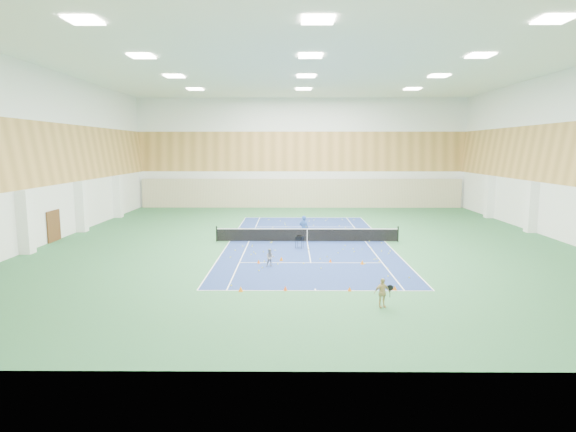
{
  "coord_description": "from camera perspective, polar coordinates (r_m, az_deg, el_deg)",
  "views": [
    {
      "loc": [
        -1.12,
        -33.39,
        6.52
      ],
      "look_at": [
        -1.35,
        -1.25,
        2.0
      ],
      "focal_mm": 30.0,
      "sensor_mm": 36.0,
      "label": 1
    }
  ],
  "objects": [
    {
      "name": "ground",
      "position": [
        34.04,
        2.29,
        -3.04
      ],
      "size": [
        40.0,
        40.0,
        0.0
      ],
      "primitive_type": "plane",
      "color": "#2A6239",
      "rests_on": "ground"
    },
    {
      "name": "ceiling_light_grid",
      "position": [
        33.85,
        2.4,
        17.18
      ],
      "size": [
        21.4,
        25.4,
        0.06
      ],
      "primitive_type": null,
      "color": "white",
      "rests_on": "room_shell"
    },
    {
      "name": "cone_base_b",
      "position": [
        22.5,
        -0.31,
        -8.55
      ],
      "size": [
        0.2,
        0.2,
        0.22
      ],
      "primitive_type": "cone",
      "color": "#FF4F0D",
      "rests_on": "ground"
    },
    {
      "name": "court_surface",
      "position": [
        34.04,
        2.29,
        -3.04
      ],
      "size": [
        10.97,
        23.77,
        0.01
      ],
      "primitive_type": "cube",
      "color": "navy",
      "rests_on": "ground"
    },
    {
      "name": "back_curtain",
      "position": [
        53.38,
        1.61,
        2.71
      ],
      "size": [
        35.4,
        0.16,
        3.2
      ],
      "primitive_type": "cube",
      "color": "#C6B793",
      "rests_on": "ground"
    },
    {
      "name": "tennis_balls_scatter",
      "position": [
        34.03,
        2.29,
        -2.97
      ],
      "size": [
        10.57,
        22.77,
        0.07
      ],
      "primitive_type": null,
      "color": "yellow",
      "rests_on": "ground"
    },
    {
      "name": "ball_cart",
      "position": [
        31.76,
        1.36,
        -3.08
      ],
      "size": [
        0.6,
        0.6,
        0.83
      ],
      "primitive_type": null,
      "rotation": [
        0.0,
        0.0,
        -0.31
      ],
      "color": "black",
      "rests_on": "ground"
    },
    {
      "name": "child_apron",
      "position": [
        20.45,
        11.08,
        -8.93
      ],
      "size": [
        0.78,
        0.49,
        1.23
      ],
      "primitive_type": "imported",
      "rotation": [
        0.0,
        0.0,
        0.29
      ],
      "color": "tan",
      "rests_on": "ground"
    },
    {
      "name": "tennis_net",
      "position": [
        33.94,
        2.29,
        -2.13
      ],
      "size": [
        12.8,
        0.1,
        1.1
      ],
      "primitive_type": null,
      "color": "black",
      "rests_on": "ground"
    },
    {
      "name": "child_court",
      "position": [
        26.86,
        -2.12,
        -4.96
      ],
      "size": [
        0.53,
        0.44,
        1.0
      ],
      "primitive_type": "imported",
      "rotation": [
        0.0,
        0.0,
        0.13
      ],
      "color": "gray",
      "rests_on": "ground"
    },
    {
      "name": "room_shell",
      "position": [
        33.42,
        2.34,
        7.11
      ],
      "size": [
        36.0,
        40.0,
        12.0
      ],
      "primitive_type": null,
      "color": "white",
      "rests_on": "ground"
    },
    {
      "name": "cone_base_a",
      "position": [
        22.44,
        -5.62,
        -8.6
      ],
      "size": [
        0.22,
        0.22,
        0.24
      ],
      "primitive_type": "cone",
      "color": "orange",
      "rests_on": "ground"
    },
    {
      "name": "cone_svc_c",
      "position": [
        27.97,
        5.05,
        -5.29
      ],
      "size": [
        0.19,
        0.19,
        0.21
      ],
      "primitive_type": "cone",
      "color": "#FF5D0D",
      "rests_on": "ground"
    },
    {
      "name": "cone_svc_b",
      "position": [
        28.24,
        -0.8,
        -5.09
      ],
      "size": [
        0.23,
        0.23,
        0.25
      ],
      "primitive_type": "cone",
      "color": "orange",
      "rests_on": "ground"
    },
    {
      "name": "cone_svc_a",
      "position": [
        27.67,
        -3.51,
        -5.41
      ],
      "size": [
        0.2,
        0.2,
        0.22
      ],
      "primitive_type": "cone",
      "color": "#FF640D",
      "rests_on": "ground"
    },
    {
      "name": "cone_svc_d",
      "position": [
        27.71,
        8.8,
        -5.44
      ],
      "size": [
        0.23,
        0.23,
        0.25
      ],
      "primitive_type": "cone",
      "color": "orange",
      "rests_on": "ground"
    },
    {
      "name": "cone_base_d",
      "position": [
        23.06,
        12.55,
        -8.31
      ],
      "size": [
        0.22,
        0.22,
        0.24
      ],
      "primitive_type": "cone",
      "color": "#D8640B",
      "rests_on": "ground"
    },
    {
      "name": "wood_cladding",
      "position": [
        33.45,
        2.36,
        10.53
      ],
      "size": [
        36.0,
        40.0,
        8.0
      ],
      "primitive_type": null,
      "color": "#BF8C47",
      "rests_on": "room_shell"
    },
    {
      "name": "door_left_b",
      "position": [
        37.77,
        -26.01,
        -1.06
      ],
      "size": [
        0.08,
        1.8,
        2.2
      ],
      "primitive_type": "cube",
      "color": "#593319",
      "rests_on": "ground"
    },
    {
      "name": "cone_base_c",
      "position": [
        22.6,
        7.32,
        -8.55
      ],
      "size": [
        0.19,
        0.19,
        0.21
      ],
      "primitive_type": "cone",
      "color": "orange",
      "rests_on": "ground"
    },
    {
      "name": "coach",
      "position": [
        34.47,
        1.88,
        -1.41
      ],
      "size": [
        0.71,
        0.52,
        1.77
      ],
      "primitive_type": "imported",
      "rotation": [
        0.0,
        0.0,
        2.98
      ],
      "color": "#21489B",
      "rests_on": "ground"
    }
  ]
}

